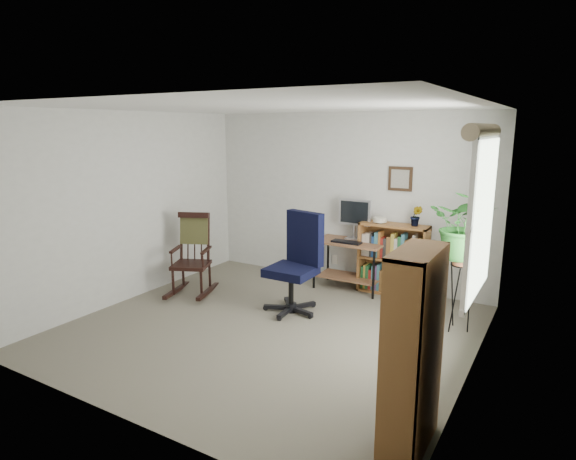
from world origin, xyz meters
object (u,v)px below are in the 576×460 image
Objects in this scene: low_bookshelf at (393,259)px; desk at (349,265)px; office_chair at (291,263)px; rocking_chair at (191,254)px; tall_bookshelf at (413,352)px.

desk is at bearing -168.09° from low_bookshelf.
office_chair is 1.49m from rocking_chair.
low_bookshelf is at bearing 11.91° from desk.
tall_bookshelf is (1.70, -2.90, 0.37)m from desk.
office_chair is 0.86× the size of tall_bookshelf.
tall_bookshelf is (1.13, -3.02, 0.24)m from low_bookshelf.
tall_bookshelf reaches higher than desk.
low_bookshelf is (0.57, 0.12, 0.14)m from desk.
tall_bookshelf reaches higher than office_chair.
low_bookshelf is at bearing 6.96° from rocking_chair.
office_chair is at bearing 138.36° from tall_bookshelf.
rocking_chair is at bearing -162.69° from office_chair.
tall_bookshelf is at bearing -28.47° from office_chair.
rocking_chair reaches higher than desk.
desk is 1.21m from office_chair.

